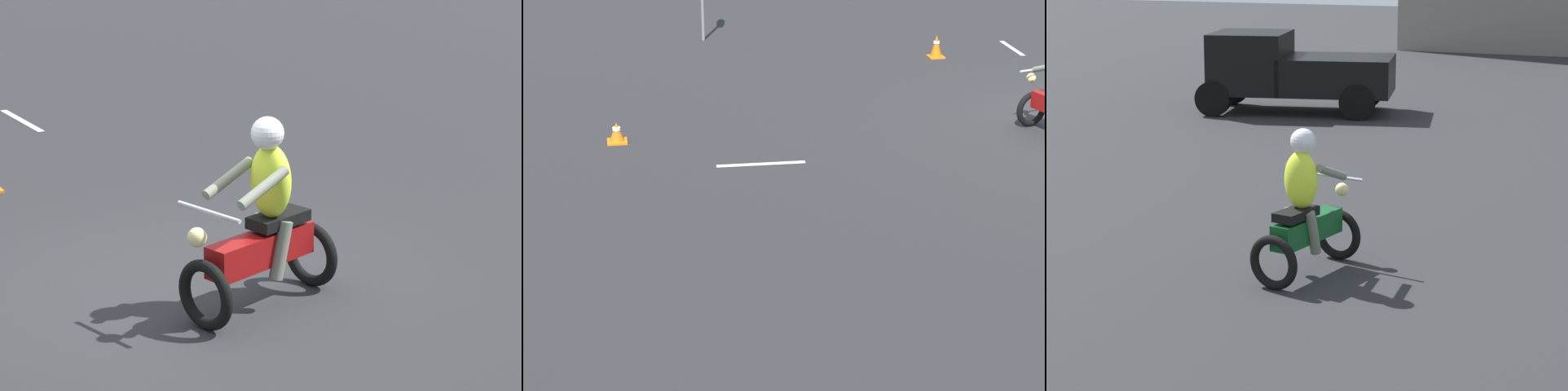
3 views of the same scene
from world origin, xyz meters
TOP-DOWN VIEW (x-y plane):
  - traffic_cone_near_left at (0.73, 7.74)m, footprint 0.32×0.32m
  - traffic_cone_mid_center at (4.95, 0.95)m, footprint 0.32×0.32m
  - lane_stripe_e at (5.39, -0.94)m, footprint 1.31×0.14m
  - lane_stripe_n at (-0.70, 5.64)m, footprint 0.16×1.36m

SIDE VIEW (x-z plane):
  - lane_stripe_e at x=5.39m, z-range 0.00..0.01m
  - lane_stripe_n at x=-0.70m, z-range 0.00..0.01m
  - traffic_cone_near_left at x=0.73m, z-range -0.01..0.33m
  - traffic_cone_mid_center at x=4.95m, z-range -0.01..0.47m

